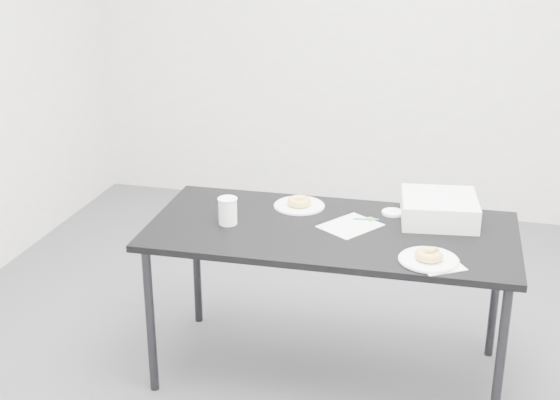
% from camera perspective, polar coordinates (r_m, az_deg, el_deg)
% --- Properties ---
extents(floor, '(4.00, 4.00, 0.00)m').
position_cam_1_polar(floor, '(3.95, 1.88, -10.92)').
color(floor, '#45454A').
rests_on(floor, ground).
extents(wall_back, '(4.00, 0.02, 2.70)m').
position_cam_1_polar(wall_back, '(5.37, 6.90, 12.99)').
color(wall_back, white).
rests_on(wall_back, floor).
extents(table, '(1.64, 0.81, 0.74)m').
position_cam_1_polar(table, '(3.48, 3.76, -2.92)').
color(table, black).
rests_on(table, floor).
extents(scorecard, '(0.30, 0.31, 0.00)m').
position_cam_1_polar(scorecard, '(3.48, 5.16, -1.88)').
color(scorecard, white).
rests_on(scorecard, table).
extents(logo_patch, '(0.06, 0.06, 0.00)m').
position_cam_1_polar(logo_patch, '(3.56, 6.64, -1.41)').
color(logo_patch, green).
rests_on(logo_patch, scorecard).
extents(pen, '(0.12, 0.03, 0.01)m').
position_cam_1_polar(pen, '(3.55, 6.30, -1.40)').
color(pen, '#0B7E79').
rests_on(pen, scorecard).
extents(napkin, '(0.23, 0.23, 0.00)m').
position_cam_1_polar(napkin, '(3.18, 11.52, -4.61)').
color(napkin, white).
rests_on(napkin, table).
extents(plate_near, '(0.24, 0.24, 0.01)m').
position_cam_1_polar(plate_near, '(3.19, 10.82, -4.32)').
color(plate_near, white).
rests_on(plate_near, napkin).
extents(donut_near, '(0.15, 0.15, 0.04)m').
position_cam_1_polar(donut_near, '(3.18, 10.85, -3.96)').
color(donut_near, gold).
rests_on(donut_near, plate_near).
extents(plate_far, '(0.24, 0.24, 0.01)m').
position_cam_1_polar(plate_far, '(3.69, 1.41, -0.42)').
color(plate_far, white).
rests_on(plate_far, table).
extents(donut_far, '(0.14, 0.14, 0.04)m').
position_cam_1_polar(donut_far, '(3.68, 1.42, -0.11)').
color(donut_far, gold).
rests_on(donut_far, plate_far).
extents(coffee_cup, '(0.08, 0.08, 0.12)m').
position_cam_1_polar(coffee_cup, '(3.48, -3.84, -0.80)').
color(coffee_cup, white).
rests_on(coffee_cup, table).
extents(cup_lid, '(0.10, 0.10, 0.01)m').
position_cam_1_polar(cup_lid, '(3.64, 8.23, -0.92)').
color(cup_lid, white).
rests_on(cup_lid, table).
extents(bakery_box, '(0.37, 0.37, 0.11)m').
position_cam_1_polar(bakery_box, '(3.59, 11.55, -0.62)').
color(bakery_box, silver).
rests_on(bakery_box, table).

